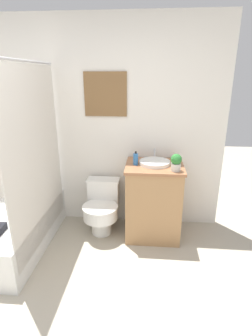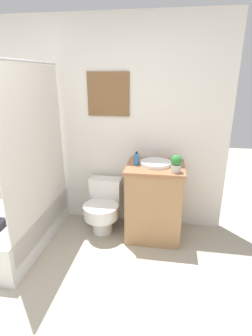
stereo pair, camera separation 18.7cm
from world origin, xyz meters
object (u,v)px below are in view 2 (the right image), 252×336
toilet (103,206)px  potted_plant (176,163)px  soap_bottle (136,159)px  sink (156,163)px

toilet → potted_plant: 1.09m
soap_bottle → potted_plant: (0.43, -0.16, 0.03)m
toilet → soap_bottle: soap_bottle is taller
sink → soap_bottle: 0.22m
toilet → potted_plant: potted_plant is taller
toilet → soap_bottle: bearing=-4.3°
toilet → soap_bottle: size_ratio=4.08×
sink → soap_bottle: (-0.21, -0.04, 0.05)m
soap_bottle → sink: bearing=9.8°
potted_plant → sink: bearing=137.9°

